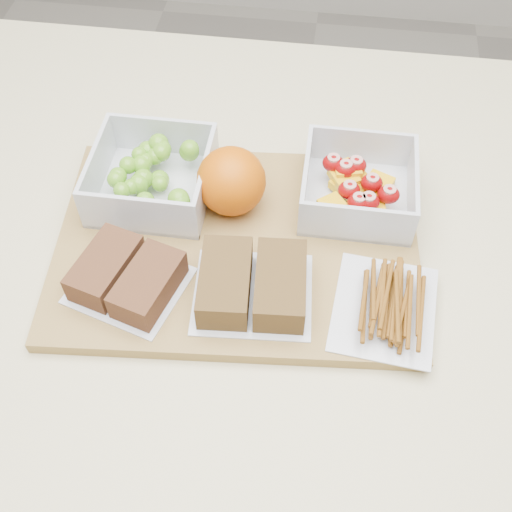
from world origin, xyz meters
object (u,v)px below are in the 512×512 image
(fruit_container, at_px, (357,188))
(pretzel_bag, at_px, (386,302))
(grape_container, at_px, (153,176))
(sandwich_bag_center, at_px, (253,284))
(sandwich_bag_left, at_px, (127,277))
(orange, at_px, (231,181))
(cutting_board, at_px, (237,245))

(fruit_container, relative_size, pretzel_bag, 0.95)
(grape_container, relative_size, sandwich_bag_center, 1.02)
(fruit_container, xyz_separation_m, sandwich_bag_center, (-0.11, -0.15, -0.00))
(grape_container, height_order, sandwich_bag_left, grape_container)
(fruit_container, xyz_separation_m, sandwich_bag_left, (-0.24, -0.16, -0.00))
(sandwich_bag_center, bearing_deg, orange, 108.76)
(grape_container, xyz_separation_m, fruit_container, (0.25, 0.02, -0.00))
(orange, bearing_deg, fruit_container, 10.60)
(cutting_board, distance_m, fruit_container, 0.16)
(fruit_container, height_order, orange, orange)
(fruit_container, bearing_deg, grape_container, -175.98)
(orange, bearing_deg, sandwich_bag_left, -124.77)
(sandwich_bag_center, xyz_separation_m, pretzel_bag, (0.14, 0.00, -0.01))
(cutting_board, xyz_separation_m, sandwich_bag_center, (0.03, -0.07, 0.03))
(sandwich_bag_left, xyz_separation_m, pretzel_bag, (0.28, 0.01, -0.00))
(orange, distance_m, pretzel_bag, 0.23)
(sandwich_bag_left, bearing_deg, grape_container, 91.75)
(fruit_container, bearing_deg, sandwich_bag_left, -146.12)
(cutting_board, bearing_deg, pretzel_bag, -27.48)
(grape_container, height_order, sandwich_bag_center, grape_container)
(grape_container, distance_m, fruit_container, 0.25)
(sandwich_bag_left, bearing_deg, pretzel_bag, 1.54)
(sandwich_bag_left, distance_m, pretzel_bag, 0.28)
(orange, relative_size, pretzel_bag, 0.59)
(orange, bearing_deg, cutting_board, -74.99)
(grape_container, bearing_deg, pretzel_bag, -25.85)
(pretzel_bag, bearing_deg, sandwich_bag_center, -179.93)
(cutting_board, relative_size, pretzel_bag, 3.01)
(grape_container, bearing_deg, cutting_board, -30.32)
(cutting_board, height_order, sandwich_bag_left, sandwich_bag_left)
(cutting_board, bearing_deg, sandwich_bag_center, -73.22)
(pretzel_bag, bearing_deg, cutting_board, 157.29)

